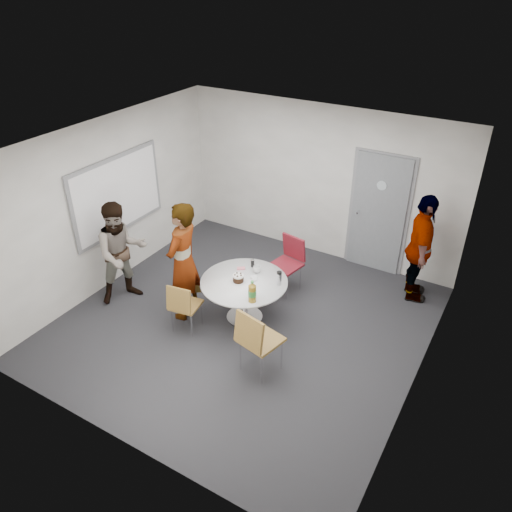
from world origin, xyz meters
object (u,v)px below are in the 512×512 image
Objects in this scene: table at (245,287)px; chair_far at (289,258)px; door at (378,214)px; chair_near_left at (183,304)px; person_main at (183,262)px; whiteboard at (118,195)px; chair_near_right at (256,337)px; person_left at (122,253)px; person_right at (420,249)px.

chair_far is (0.17, 1.06, -0.01)m from table.
chair_near_left is (-1.74, -3.08, -0.54)m from door.
table is 1.56× the size of chair_near_left.
chair_far is at bearing 136.33° from person_main.
chair_near_right is (3.14, -1.01, -0.85)m from whiteboard.
chair_near_left is 0.61m from person_main.
chair_near_right is 1.69m from person_main.
person_left is (-2.08, -1.53, 0.26)m from chair_far.
whiteboard is at bearing 71.92° from person_left.
person_left is at bearing -48.52° from whiteboard.
chair_far is 0.53× the size of person_right.
chair_near_left is at bearing -23.71° from whiteboard.
chair_near_right is 1.06× the size of chair_far.
door is 1.16× the size of person_main.
person_left is at bearing -136.84° from door.
door is 2.29× the size of chair_far.
chair_near_right is at bearing -17.93° from whiteboard.
chair_far is at bearing 80.64° from table.
door is 1.02m from person_right.
person_right is at bearing -32.43° from door.
chair_far is 2.00m from person_right.
door is 4.25m from whiteboard.
whiteboard is at bearing -147.34° from door.
door is 1.67× the size of table.
whiteboard reaches higher than chair_near_right.
whiteboard is 4.78m from person_right.
person_left is (-1.31, 0.22, 0.33)m from chair_near_left.
whiteboard is at bearing -112.69° from person_main.
person_left is (-1.91, -0.48, 0.25)m from table.
door reaches higher than whiteboard.
whiteboard is 2.34× the size of chair_near_left.
whiteboard is 2.57m from table.
door is at bearing 32.66° from whiteboard.
person_left is at bearing -176.61° from chair_near_right.
chair_near_left is at bearing 77.20° from chair_far.
whiteboard reaches higher than person_left.
chair_near_left is 0.44× the size of person_main.
chair_far is 0.50× the size of person_main.
whiteboard is 3.40m from chair_near_right.
person_right is (1.99, 1.84, 0.30)m from table.
table is 0.77× the size of person_left.
door reaches higher than chair_far.
table is 0.93m from chair_near_left.
person_main is 1.08m from person_left.
person_main reaches higher than person_right.
table is at bearing -115.58° from door.
person_main reaches higher than chair_near_left.
table is at bearing 140.83° from chair_near_right.
chair_near_left is 0.49× the size of person_left.
whiteboard is 0.99m from person_left.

